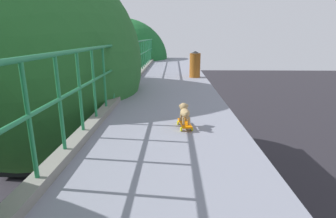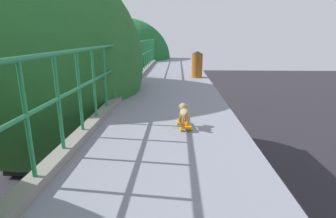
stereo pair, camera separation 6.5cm
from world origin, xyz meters
name	(u,v)px [view 1 (the left image)]	position (x,y,z in m)	size (l,w,h in m)	color
overpass_deck	(162,212)	(0.97, 0.00, 6.05)	(2.54, 32.33, 0.51)	gray
green_railing	(35,161)	(-0.25, 0.00, 6.59)	(0.20, 30.72, 1.28)	slate
car_green_fifth	(70,185)	(-4.04, 9.22, 0.65)	(1.75, 3.85, 1.43)	#1E6A38
car_black_sixth	(34,151)	(-7.65, 12.81, 0.77)	(1.91, 4.20, 1.59)	black
car_blue_seventh	(97,140)	(-4.40, 15.15, 0.66)	(1.83, 4.28, 1.34)	navy
city_bus	(90,91)	(-8.08, 26.02, 1.92)	(2.64, 11.49, 3.41)	white
roadside_tree_mid	(33,65)	(-2.71, 4.80, 7.01)	(5.81, 5.81, 9.88)	#4B3427
roadside_tree_far	(122,60)	(-2.38, 15.55, 6.23)	(5.98, 5.98, 8.89)	#4C3826
toy_skateboard	(185,123)	(1.26, 1.82, 6.38)	(0.25, 0.51, 0.09)	orange
small_dog	(185,111)	(1.26, 1.84, 6.58)	(0.19, 0.39, 0.30)	#A18357
litter_bin	(195,64)	(1.83, 7.30, 6.78)	(0.39, 0.39, 0.93)	#945018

